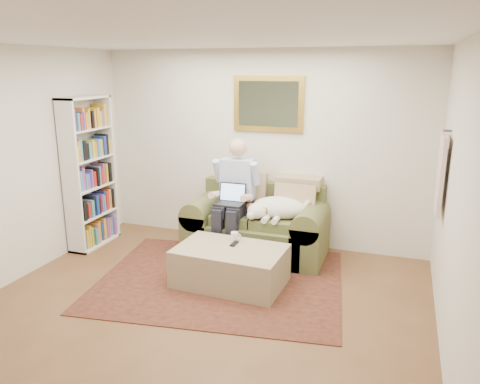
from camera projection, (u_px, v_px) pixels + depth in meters
The scene contains 12 objects.
room_shell at pixel (193, 186), 4.32m from camera, with size 4.51×5.00×2.61m.
rug at pixel (220, 280), 5.35m from camera, with size 2.71×2.17×0.01m, color black.
sofa at pixel (257, 231), 6.06m from camera, with size 1.78×0.90×1.07m.
seated_man at pixel (233, 200), 5.88m from camera, with size 0.58×0.84×1.49m, color #8C99D8, non-canonical shape.
laptop at pixel (231, 198), 5.81m from camera, with size 0.34×0.27×0.25m.
sleeping_dog at pixel (279, 208), 5.78m from camera, with size 0.73×0.46×0.27m, color white, non-canonical shape.
ottoman at pixel (230, 266), 5.21m from camera, with size 1.18×0.75×0.43m, color tan.
coffee_mug at pixel (234, 236), 5.36m from camera, with size 0.08×0.08×0.10m, color white.
tv_remote at pixel (234, 244), 5.25m from camera, with size 0.05×0.15×0.02m, color black.
bookshelf at pixel (89, 173), 6.21m from camera, with size 0.28×0.80×2.00m, color white, non-canonical shape.
wall_mirror at pixel (268, 104), 6.06m from camera, with size 0.94×0.04×0.72m.
hanging_shirt at pixel (441, 170), 4.74m from camera, with size 0.06×0.52×0.90m, color beige, non-canonical shape.
Camera 1 is at (1.80, -3.45, 2.36)m, focal length 35.00 mm.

